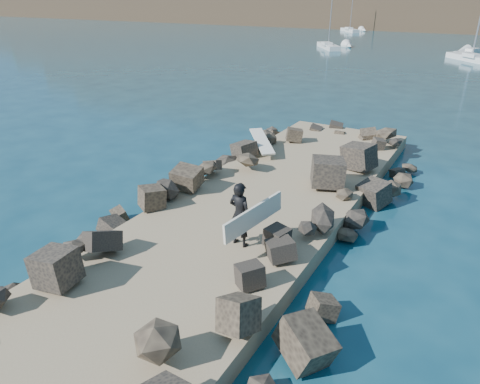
{
  "coord_description": "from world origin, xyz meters",
  "views": [
    {
      "loc": [
        6.37,
        -11.8,
        7.3
      ],
      "look_at": [
        0.0,
        -1.0,
        1.5
      ],
      "focal_mm": 32.0,
      "sensor_mm": 36.0,
      "label": 1
    }
  ],
  "objects": [
    {
      "name": "jetty",
      "position": [
        0.0,
        -2.0,
        0.3
      ],
      "size": [
        6.0,
        26.0,
        0.6
      ],
      "primitive_type": "cube",
      "color": "#8C7759",
      "rests_on": "ground"
    },
    {
      "name": "riprap_left",
      "position": [
        -2.9,
        -1.5,
        0.5
      ],
      "size": [
        2.6,
        22.0,
        1.0
      ],
      "primitive_type": "cube",
      "color": "black",
      "rests_on": "ground"
    },
    {
      "name": "sailboat_b",
      "position": [
        2.9,
        54.42,
        0.35
      ],
      "size": [
        4.16,
        6.44,
        7.88
      ],
      "color": "silver",
      "rests_on": "ground"
    },
    {
      "name": "sailboat_a",
      "position": [
        -16.23,
        52.36,
        0.35
      ],
      "size": [
        5.57,
        6.92,
        8.83
      ],
      "color": "silver",
      "rests_on": "ground"
    },
    {
      "name": "riprap_right",
      "position": [
        2.9,
        -1.5,
        0.5
      ],
      "size": [
        2.6,
        22.0,
        1.0
      ],
      "primitive_type": "cube",
      "color": "black",
      "rests_on": "ground"
    },
    {
      "name": "surfer_with_board",
      "position": [
        0.93,
        -2.47,
        1.59
      ],
      "size": [
        1.12,
        2.41,
        1.97
      ],
      "color": "black",
      "rests_on": "jetty"
    },
    {
      "name": "sailboat_e",
      "position": [
        -23.14,
        84.84,
        0.35
      ],
      "size": [
        5.64,
        6.42,
        8.48
      ],
      "color": "silver",
      "rests_on": "ground"
    },
    {
      "name": "ground",
      "position": [
        0.0,
        0.0,
        0.0
      ],
      "size": [
        800.0,
        800.0,
        0.0
      ],
      "primitive_type": "plane",
      "color": "#0F384C",
      "rests_on": "ground"
    },
    {
      "name": "surfboard_resting",
      "position": [
        -2.34,
        4.97,
        1.04
      ],
      "size": [
        2.06,
        2.12,
        0.08
      ],
      "primitive_type": "cube",
      "rotation": [
        0.0,
        0.0,
        0.76
      ],
      "color": "white",
      "rests_on": "riprap_left"
    },
    {
      "name": "sailboat_c",
      "position": [
        3.3,
        48.39,
        0.35
      ],
      "size": [
        6.37,
        6.83,
        9.18
      ],
      "color": "silver",
      "rests_on": "ground"
    }
  ]
}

